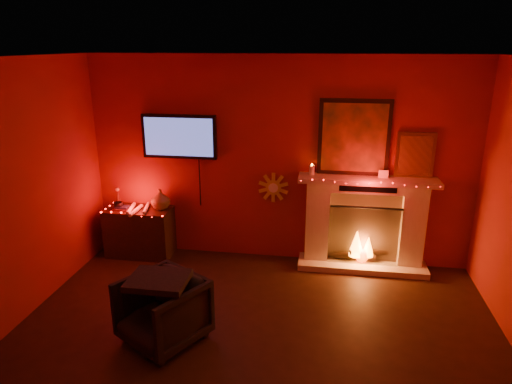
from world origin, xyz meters
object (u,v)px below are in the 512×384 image
armchair (163,311)px  sunburst_clock (273,188)px  console_table (141,229)px  tv (179,137)px  fireplace (364,214)px

armchair → sunburst_clock: bearing=99.0°
console_table → armchair: 2.06m
tv → console_table: bearing=-161.2°
fireplace → console_table: fireplace is taller
fireplace → tv: (-2.44, 0.06, 0.92)m
tv → fireplace: bearing=-1.5°
fireplace → console_table: 3.02m
fireplace → tv: bearing=178.5°
fireplace → armchair: bearing=-136.2°
console_table → sunburst_clock: bearing=6.9°
tv → sunburst_clock: bearing=1.2°
tv → sunburst_clock: size_ratio=3.10×
fireplace → sunburst_clock: bearing=175.6°
tv → armchair: (0.41, -2.01, -1.32)m
tv → sunburst_clock: (1.25, 0.03, -0.65)m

